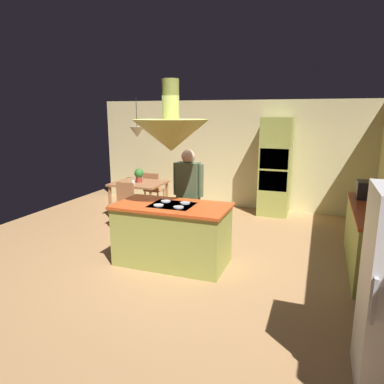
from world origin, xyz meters
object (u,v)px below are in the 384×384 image
canister_sugar (381,210)px  microwave_on_counter (372,190)px  canister_tea (379,204)px  chair_facing_island (123,201)px  person_at_island (188,192)px  chair_by_back_wall (153,188)px  potted_plant_on_table (139,175)px  oven_tower (275,167)px  canister_flour (383,213)px  kitchen_island (172,234)px  dining_table (139,187)px  cup_on_table (133,182)px

canister_sugar → microwave_on_counter: bearing=90.0°
canister_sugar → canister_tea: size_ratio=0.64×
chair_facing_island → canister_sugar: size_ratio=6.19×
canister_sugar → chair_facing_island: bearing=168.1°
person_at_island → canister_sugar: 2.86m
chair_by_back_wall → potted_plant_on_table: potted_plant_on_table is taller
oven_tower → microwave_on_counter: 2.51m
canister_flour → chair_facing_island: bearing=166.0°
kitchen_island → canister_tea: canister_tea is taller
person_at_island → microwave_on_counter: person_at_island is taller
chair_by_back_wall → kitchen_island: bearing=121.4°
chair_facing_island → potted_plant_on_table: bearing=90.0°
kitchen_island → chair_by_back_wall: size_ratio=1.97×
oven_tower → canister_flour: bearing=-59.6°
potted_plant_on_table → canister_flour: canister_flour is taller
canister_sugar → chair_by_back_wall: bearing=152.8°
potted_plant_on_table → canister_tea: canister_tea is taller
canister_sugar → person_at_island: bearing=174.7°
oven_tower → canister_flour: 3.44m
kitchen_island → chair_by_back_wall: 3.27m
dining_table → microwave_on_counter: microwave_on_counter is taller
dining_table → cup_on_table: (-0.01, -0.23, 0.14)m
person_at_island → chair_facing_island: person_at_island is taller
chair_facing_island → canister_flour: size_ratio=5.61×
canister_tea → cup_on_table: bearing=164.8°
oven_tower → chair_facing_island: oven_tower is taller
oven_tower → person_at_island: (-1.11, -2.52, -0.12)m
chair_facing_island → cup_on_table: size_ratio=9.67×
potted_plant_on_table → cup_on_table: bearing=-91.5°
cup_on_table → canister_tea: 4.72m
chair_facing_island → kitchen_island: bearing=-39.7°
chair_by_back_wall → canister_flour: 5.21m
dining_table → potted_plant_on_table: (-0.00, 0.02, 0.26)m
cup_on_table → oven_tower: bearing=26.1°
canister_tea → chair_facing_island: bearing=170.3°
canister_flour → person_at_island: bearing=171.1°
cup_on_table → chair_by_back_wall: bearing=89.6°
chair_facing_island → microwave_on_counter: (4.54, 0.02, 0.56)m
chair_facing_island → cup_on_table: chair_facing_island is taller
canister_tea → kitchen_island: bearing=-167.4°
person_at_island → canister_sugar: bearing=-5.3°
person_at_island → microwave_on_counter: (2.85, 0.71, 0.10)m
microwave_on_counter → oven_tower: bearing=133.8°
kitchen_island → chair_facing_island: kitchen_island is taller
cup_on_table → canister_sugar: bearing=-17.2°
kitchen_island → canister_tea: (2.84, 0.63, 0.57)m
dining_table → person_at_island: bearing=-39.2°
cup_on_table → canister_tea: bearing=-15.2°
dining_table → canister_tea: canister_tea is taller
chair_by_back_wall → canister_sugar: canister_sugar is taller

